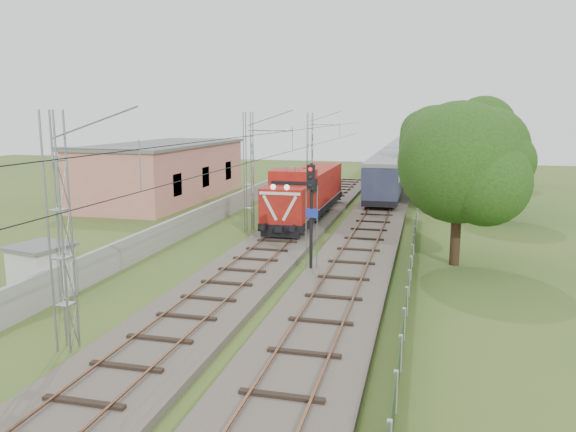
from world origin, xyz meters
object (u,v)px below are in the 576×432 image
(coach_rake, at_px, (407,146))
(relay_hut, at_px, (41,271))
(locomotive, at_px, (307,192))
(signal_post, at_px, (311,199))

(coach_rake, distance_m, relay_hut, 79.36)
(relay_hut, bearing_deg, coach_rake, 81.01)
(coach_rake, height_order, relay_hut, coach_rake)
(locomotive, bearing_deg, relay_hut, -110.15)
(locomotive, bearing_deg, coach_rake, 85.09)
(signal_post, bearing_deg, coach_rake, 88.53)
(relay_hut, bearing_deg, locomotive, 69.85)
(coach_rake, relative_size, signal_post, 19.75)
(signal_post, height_order, relay_hut, signal_post)
(locomotive, xyz_separation_m, signal_post, (3.15, -13.86, 1.66))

